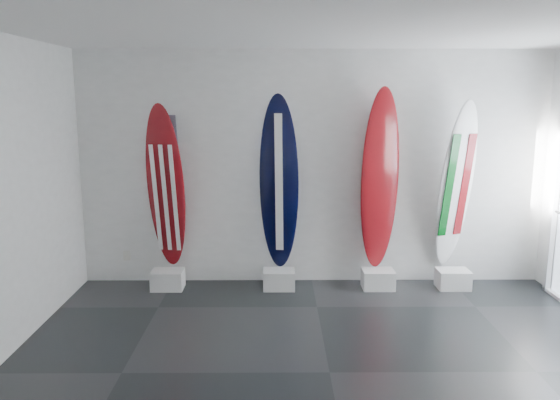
{
  "coord_description": "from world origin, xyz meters",
  "views": [
    {
      "loc": [
        -0.47,
        -4.51,
        2.42
      ],
      "look_at": [
        -0.43,
        1.4,
        1.3
      ],
      "focal_mm": 35.19,
      "sensor_mm": 36.0,
      "label": 1
    }
  ],
  "objects_px": {
    "surfboard_usa": "(166,188)",
    "surfboard_swiss": "(380,180)",
    "surfboard_italy": "(456,186)",
    "surfboard_navy": "(279,183)"
  },
  "relations": [
    {
      "from": "surfboard_usa",
      "to": "surfboard_swiss",
      "type": "xyz_separation_m",
      "value": [
        2.69,
        0.0,
        0.1
      ]
    },
    {
      "from": "surfboard_swiss",
      "to": "surfboard_italy",
      "type": "distance_m",
      "value": 0.96
    },
    {
      "from": "surfboard_italy",
      "to": "surfboard_usa",
      "type": "bearing_deg",
      "value": 160.18
    },
    {
      "from": "surfboard_usa",
      "to": "surfboard_navy",
      "type": "height_order",
      "value": "surfboard_navy"
    },
    {
      "from": "surfboard_navy",
      "to": "surfboard_swiss",
      "type": "height_order",
      "value": "surfboard_swiss"
    },
    {
      "from": "surfboard_swiss",
      "to": "surfboard_italy",
      "type": "height_order",
      "value": "surfboard_swiss"
    },
    {
      "from": "surfboard_italy",
      "to": "surfboard_navy",
      "type": "bearing_deg",
      "value": 160.18
    },
    {
      "from": "surfboard_swiss",
      "to": "surfboard_italy",
      "type": "xyz_separation_m",
      "value": [
        0.96,
        0.0,
        -0.08
      ]
    },
    {
      "from": "surfboard_usa",
      "to": "surfboard_italy",
      "type": "xyz_separation_m",
      "value": [
        3.65,
        0.0,
        0.02
      ]
    },
    {
      "from": "surfboard_italy",
      "to": "surfboard_swiss",
      "type": "bearing_deg",
      "value": 160.18
    }
  ]
}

